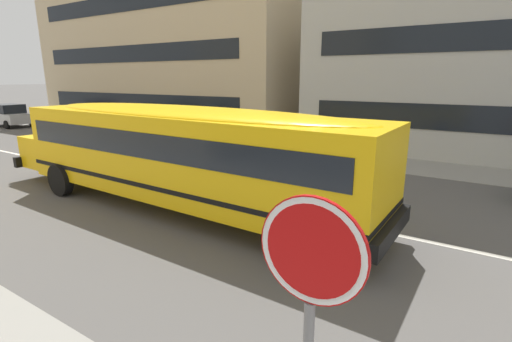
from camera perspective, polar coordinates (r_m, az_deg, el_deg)
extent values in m
plane|color=#54514F|center=(13.83, -17.37, -1.40)|extent=(400.00, 400.00, 0.00)
cube|color=gray|center=(19.37, -0.29, 3.62)|extent=(120.00, 3.00, 0.01)
cube|color=silver|center=(13.83, -17.37, -1.38)|extent=(110.00, 0.16, 0.01)
cube|color=yellow|center=(10.15, -11.02, 2.64)|extent=(10.88, 2.68, 2.17)
cube|color=yellow|center=(15.20, -27.90, 2.96)|extent=(1.62, 2.10, 1.08)
cube|color=black|center=(15.95, -29.12, 1.94)|extent=(0.25, 2.47, 0.35)
cube|color=black|center=(7.77, 20.07, -8.56)|extent=(0.25, 2.47, 0.35)
cube|color=black|center=(10.08, -11.12, 4.82)|extent=(10.23, 2.71, 0.63)
cube|color=black|center=(10.29, -10.85, -0.85)|extent=(10.90, 2.72, 0.12)
ellipsoid|color=yellow|center=(9.99, -11.31, 8.74)|extent=(10.44, 2.48, 0.35)
cylinder|color=red|center=(13.64, -17.31, 4.72)|extent=(0.44, 0.44, 0.03)
cylinder|color=black|center=(12.93, -27.88, -1.22)|extent=(0.99, 0.30, 0.98)
cylinder|color=black|center=(14.21, -19.24, 0.92)|extent=(0.99, 0.30, 0.98)
cylinder|color=black|center=(7.19, 6.58, -11.16)|extent=(0.99, 0.30, 0.98)
cylinder|color=black|center=(9.30, 13.57, -5.49)|extent=(0.99, 0.30, 0.98)
cube|color=silver|center=(20.47, -16.76, 5.42)|extent=(3.94, 1.79, 0.70)
cube|color=black|center=(20.50, -17.18, 7.29)|extent=(2.24, 1.61, 0.64)
cylinder|color=black|center=(20.19, -12.41, 4.57)|extent=(0.60, 0.19, 0.60)
cylinder|color=black|center=(19.01, -15.92, 3.77)|extent=(0.60, 0.19, 0.60)
cylinder|color=black|center=(22.04, -17.36, 5.04)|extent=(0.60, 0.19, 0.60)
cylinder|color=black|center=(20.97, -20.81, 4.32)|extent=(0.60, 0.19, 0.60)
cube|color=navy|center=(26.41, -27.07, 6.32)|extent=(3.94, 1.78, 0.70)
cube|color=black|center=(26.47, -27.41, 7.77)|extent=(2.23, 1.61, 0.64)
cylinder|color=black|center=(25.83, -23.85, 5.74)|extent=(0.60, 0.19, 0.60)
cylinder|color=black|center=(24.91, -27.03, 5.13)|extent=(0.60, 0.19, 0.60)
cylinder|color=black|center=(27.99, -26.95, 5.97)|extent=(0.60, 0.19, 0.60)
cylinder|color=black|center=(27.14, -29.97, 5.41)|extent=(0.60, 0.19, 0.60)
cube|color=#B7BABF|center=(33.35, -33.59, 6.85)|extent=(3.95, 1.82, 0.70)
cube|color=black|center=(33.43, -33.84, 7.99)|extent=(2.25, 1.63, 0.64)
cylinder|color=black|center=(32.53, -31.23, 6.40)|extent=(0.61, 0.20, 0.60)
cylinder|color=black|center=(31.86, -33.99, 5.92)|extent=(0.61, 0.20, 0.60)
cylinder|color=black|center=(34.90, -33.06, 6.56)|extent=(0.61, 0.20, 0.60)
cylinder|color=red|center=(2.30, 8.62, -12.09)|extent=(0.70, 0.03, 0.70)
torus|color=white|center=(2.30, 8.62, -12.09)|extent=(0.69, 0.05, 0.69)
cube|color=#C6B28E|center=(31.77, -10.47, 19.10)|extent=(21.65, 11.72, 12.80)
cube|color=black|center=(27.63, -18.45, 10.08)|extent=(18.18, 0.04, 1.10)
cube|color=black|center=(27.63, -18.98, 16.70)|extent=(18.18, 0.04, 1.10)
cube|color=black|center=(27.99, -19.55, 23.23)|extent=(18.18, 0.04, 1.10)
cube|color=black|center=(17.64, 27.72, 7.25)|extent=(11.81, 0.04, 1.10)
cube|color=black|center=(17.63, 28.97, 17.59)|extent=(11.81, 0.04, 1.10)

